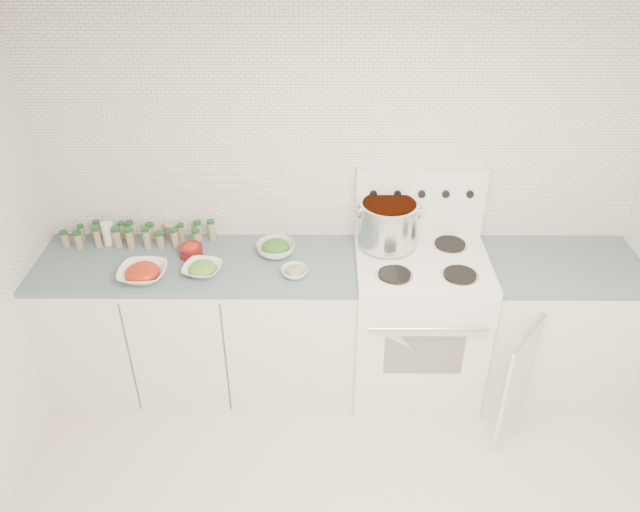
{
  "coord_description": "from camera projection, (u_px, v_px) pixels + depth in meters",
  "views": [
    {
      "loc": [
        -0.09,
        -1.8,
        2.88
      ],
      "look_at": [
        -0.11,
        1.14,
        0.98
      ],
      "focal_mm": 35.0,
      "sensor_mm": 36.0,
      "label": 1
    }
  ],
  "objects": [
    {
      "name": "bowl_snowpea",
      "position": [
        202.0,
        269.0,
        3.48
      ],
      "size": [
        0.25,
        0.25,
        0.07
      ],
      "color": "white",
      "rests_on": "counter_left"
    },
    {
      "name": "counter_left",
      "position": [
        204.0,
        323.0,
        3.83
      ],
      "size": [
        1.85,
        0.62,
        0.9
      ],
      "color": "white",
      "rests_on": "ground"
    },
    {
      "name": "counter_right",
      "position": [
        550.0,
        325.0,
        3.82
      ],
      "size": [
        0.89,
        0.94,
        0.9
      ],
      "color": "white",
      "rests_on": "ground"
    },
    {
      "name": "stove",
      "position": [
        416.0,
        318.0,
        3.8
      ],
      "size": [
        0.76,
        0.7,
        1.36
      ],
      "color": "white",
      "rests_on": "ground"
    },
    {
      "name": "bowl_tomato",
      "position": [
        143.0,
        273.0,
        3.43
      ],
      "size": [
        0.27,
        0.27,
        0.09
      ],
      "color": "white",
      "rests_on": "counter_left"
    },
    {
      "name": "bowl_zucchini",
      "position": [
        294.0,
        271.0,
        3.46
      ],
      "size": [
        0.17,
        0.17,
        0.06
      ],
      "color": "white",
      "rests_on": "counter_left"
    },
    {
      "name": "spice_cluster",
      "position": [
        139.0,
        235.0,
        3.73
      ],
      "size": [
        0.91,
        0.16,
        0.14
      ],
      "color": "gray",
      "rests_on": "counter_left"
    },
    {
      "name": "tin_can",
      "position": [
        171.0,
        231.0,
        3.78
      ],
      "size": [
        0.08,
        0.08,
        0.1
      ],
      "primitive_type": "cylinder",
      "rotation": [
        0.0,
        0.0,
        0.02
      ],
      "color": "#A7A38D",
      "rests_on": "counter_left"
    },
    {
      "name": "stock_pot",
      "position": [
        388.0,
        222.0,
        3.6
      ],
      "size": [
        0.37,
        0.34,
        0.26
      ],
      "rotation": [
        0.0,
        0.0,
        -0.22
      ],
      "color": "silver",
      "rests_on": "stove"
    },
    {
      "name": "salt_canister",
      "position": [
        108.0,
        234.0,
        3.72
      ],
      "size": [
        0.08,
        0.08,
        0.14
      ],
      "primitive_type": "cylinder",
      "rotation": [
        0.0,
        0.0,
        0.15
      ],
      "color": "white",
      "rests_on": "counter_left"
    },
    {
      "name": "bowl_broccoli",
      "position": [
        276.0,
        248.0,
        3.64
      ],
      "size": [
        0.28,
        0.28,
        0.09
      ],
      "color": "white",
      "rests_on": "counter_left"
    },
    {
      "name": "bowl_pepper",
      "position": [
        191.0,
        250.0,
        3.62
      ],
      "size": [
        0.14,
        0.14,
        0.08
      ],
      "color": "#611012",
      "rests_on": "counter_left"
    },
    {
      "name": "room_walls",
      "position": [
        348.0,
        293.0,
        2.23
      ],
      "size": [
        3.54,
        3.04,
        2.52
      ],
      "color": "white",
      "rests_on": "ground"
    }
  ]
}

